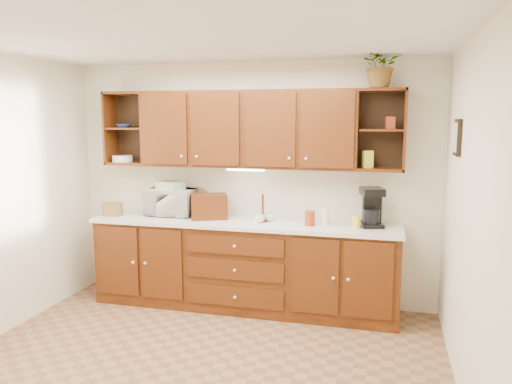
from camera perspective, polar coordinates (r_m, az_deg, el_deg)
The scene contains 25 objects.
floor at distance 4.25m, azimuth -7.11°, elevation -19.76°, with size 4.00×4.00×0.00m, color olive.
ceiling at distance 3.80m, azimuth -7.86°, elevation 17.37°, with size 4.00×4.00×0.00m, color white.
back_wall at distance 5.46m, azimuth -0.58°, elevation 1.02°, with size 4.00×4.00×0.00m, color #F1E8CA.
right_wall at distance 3.59m, azimuth 23.68°, elevation -3.61°, with size 3.50×3.50×0.00m, color #F1E8CA.
base_cabinets at distance 5.35m, azimuth -1.42°, elevation -8.45°, with size 3.20×0.60×0.90m, color #331405.
countertop at distance 5.23m, azimuth -1.47°, elevation -3.54°, with size 3.24×0.64×0.04m, color silver.
upper_cabinets at distance 5.26m, azimuth -0.95°, elevation 7.22°, with size 3.20×0.33×0.80m.
undercabinet_light at distance 5.23m, azimuth -1.20°, elevation 2.57°, with size 0.40×0.05×0.03m, color white.
framed_picture at distance 4.41m, azimuth 22.03°, elevation 5.81°, with size 0.03×0.24×0.30m, color black.
wicker_basket at distance 5.74m, azimuth -16.05°, elevation -1.91°, with size 0.22×0.22×0.13m, color olive.
microwave at distance 5.60m, azimuth -9.69°, elevation -1.13°, with size 0.53×0.36×0.29m, color beige.
towel_stack at distance 5.57m, azimuth -9.74°, elevation 0.76°, with size 0.27×0.20×0.08m, color #EEE270.
wine_bottle at distance 5.64m, azimuth -10.17°, elevation -0.90°, with size 0.07×0.07×0.32m, color black.
woven_tray at distance 5.65m, azimuth -6.70°, elevation -2.40°, with size 0.31×0.31×0.02m, color olive.
bread_box at distance 5.34m, azimuth -5.39°, elevation -1.66°, with size 0.38×0.23×0.26m, color #331405.
mug_tree at distance 5.20m, azimuth 0.78°, elevation -2.88°, with size 0.26×0.26×0.29m.
canister_red at distance 5.01m, azimuth 6.16°, elevation -3.00°, with size 0.10×0.10×0.15m, color #A33317.
canister_white at distance 5.06m, azimuth 7.88°, elevation -2.83°, with size 0.08×0.08×0.17m, color white.
canister_yellow at distance 5.00m, azimuth 11.38°, elevation -3.34°, with size 0.09×0.09×0.12m, color yellow.
coffee_maker at distance 5.08m, azimuth 13.08°, elevation -1.76°, with size 0.27×0.31×0.39m.
bowl_stack at distance 5.79m, azimuth -14.91°, elevation 7.32°, with size 0.16×0.16×0.04m, color navy.
plate_stack at distance 5.81m, azimuth -15.01°, elevation 3.71°, with size 0.23×0.23×0.07m, color white.
pantry_box_yellow at distance 5.06m, azimuth 12.64°, elevation 3.68°, with size 0.09×0.07×0.17m, color yellow.
pantry_box_red at distance 5.02m, azimuth 15.09°, elevation 7.63°, with size 0.08×0.07×0.12m, color #A33317.
potted_plant at distance 5.02m, azimuth 14.17°, elevation 13.92°, with size 0.39×0.34×0.43m, color #999999.
Camera 1 is at (1.41, -3.47, 2.01)m, focal length 35.00 mm.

